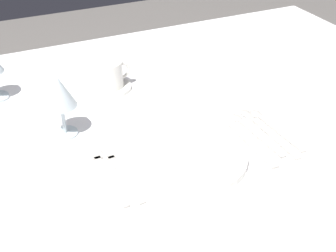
{
  "coord_description": "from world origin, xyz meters",
  "views": [
    {
      "loc": [
        -0.35,
        -0.91,
        1.36
      ],
      "look_at": [
        0.03,
        -0.09,
        0.76
      ],
      "focal_mm": 48.42,
      "sensor_mm": 36.0,
      "label": 1
    }
  ],
  "objects": [
    {
      "name": "dining_table",
      "position": [
        0.0,
        0.0,
        0.66
      ],
      "size": [
        1.8,
        1.11,
        0.74
      ],
      "color": "white",
      "rests_on": "ground"
    },
    {
      "name": "dinner_plate",
      "position": [
        0.03,
        -0.21,
        0.75
      ],
      "size": [
        0.25,
        0.25,
        0.02
      ],
      "primitive_type": "cylinder",
      "color": "white",
      "rests_on": "dining_table"
    },
    {
      "name": "fork_outer",
      "position": [
        -0.12,
        -0.18,
        0.74
      ],
      "size": [
        0.03,
        0.2,
        0.0
      ],
      "color": "beige",
      "rests_on": "dining_table"
    },
    {
      "name": "fork_inner",
      "position": [
        -0.15,
        -0.17,
        0.74
      ],
      "size": [
        0.03,
        0.21,
        0.0
      ],
      "color": "beige",
      "rests_on": "dining_table"
    },
    {
      "name": "dinner_knife",
      "position": [
        0.19,
        -0.2,
        0.74
      ],
      "size": [
        0.02,
        0.23,
        0.0
      ],
      "color": "beige",
      "rests_on": "dining_table"
    },
    {
      "name": "spoon_soup",
      "position": [
        0.22,
        -0.16,
        0.74
      ],
      "size": [
        0.03,
        0.21,
        0.01
      ],
      "color": "beige",
      "rests_on": "dining_table"
    },
    {
      "name": "spoon_dessert",
      "position": [
        0.25,
        -0.16,
        0.74
      ],
      "size": [
        0.03,
        0.23,
        0.01
      ],
      "color": "beige",
      "rests_on": "dining_table"
    },
    {
      "name": "spoon_tea",
      "position": [
        0.27,
        -0.16,
        0.74
      ],
      "size": [
        0.03,
        0.2,
        0.01
      ],
      "color": "beige",
      "rests_on": "dining_table"
    },
    {
      "name": "saucer_left",
      "position": [
        -0.03,
        0.18,
        0.74
      ],
      "size": [
        0.12,
        0.12,
        0.01
      ],
      "primitive_type": "cylinder",
      "color": "white",
      "rests_on": "dining_table"
    },
    {
      "name": "coffee_cup_left",
      "position": [
        -0.02,
        0.18,
        0.79
      ],
      "size": [
        0.1,
        0.08,
        0.07
      ],
      "color": "white",
      "rests_on": "saucer_left"
    },
    {
      "name": "wine_glass_left",
      "position": [
        -0.2,
        0.01,
        0.85
      ],
      "size": [
        0.08,
        0.08,
        0.15
      ],
      "color": "silver",
      "rests_on": "dining_table"
    }
  ]
}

